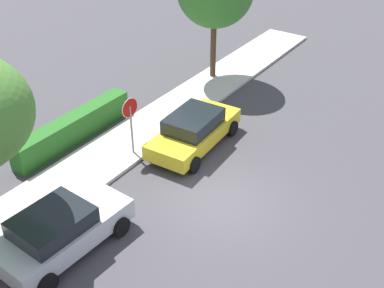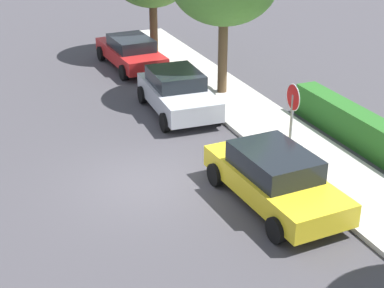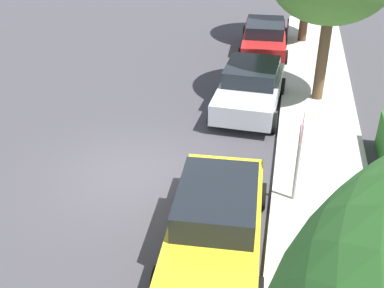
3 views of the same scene
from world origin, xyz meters
The scene contains 6 objects.
ground_plane centered at (0.00, 0.00, 0.00)m, with size 60.00×60.00×0.00m, color #423F44.
sidewalk_curb centered at (0.00, 4.97, 0.07)m, with size 32.00×2.45×0.14m, color beige.
stop_sign centered at (0.42, 4.26, 1.69)m, with size 0.78×0.08×2.46m.
parked_car_yellow centered at (2.27, 2.68, 0.75)m, with size 4.55×2.23×1.47m.
parked_car_silver centered at (-4.61, 2.71, 0.76)m, with size 4.22×2.26×1.48m.
parked_car_red centered at (-10.38, 2.77, 0.71)m, with size 4.65×2.15×1.37m.
Camera 3 is at (10.05, 3.75, 7.07)m, focal length 45.00 mm.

